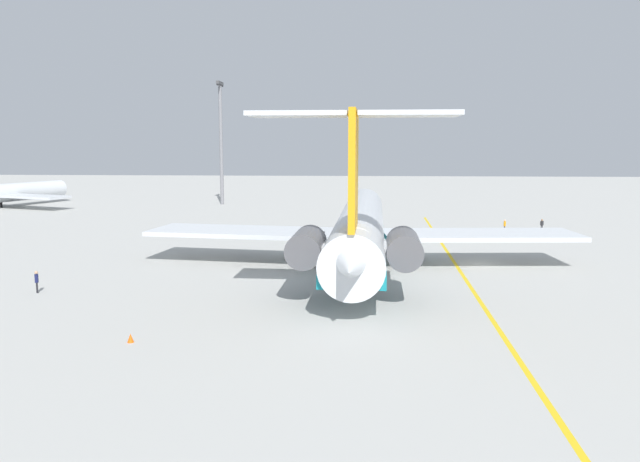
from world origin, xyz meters
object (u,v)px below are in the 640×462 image
(ground_crew_portside, at_px, (37,279))
(ground_crew_starboard, at_px, (542,224))
(ground_crew_near_nose, at_px, (505,224))
(safety_cone_nose, at_px, (483,231))
(main_jetliner, at_px, (360,228))
(light_mast, at_px, (221,138))
(airliner_mid_right, at_px, (4,193))
(safety_cone_wingtip, at_px, (131,338))

(ground_crew_portside, relative_size, ground_crew_starboard, 1.02)
(ground_crew_near_nose, height_order, safety_cone_nose, ground_crew_near_nose)
(main_jetliner, bearing_deg, ground_crew_starboard, -41.62)
(ground_crew_portside, distance_m, safety_cone_nose, 57.08)
(safety_cone_nose, bearing_deg, main_jetliner, 146.83)
(ground_crew_near_nose, distance_m, light_mast, 61.60)
(airliner_mid_right, distance_m, ground_crew_near_nose, 92.50)
(safety_cone_nose, bearing_deg, airliner_mid_right, 70.84)
(ground_crew_portside, bearing_deg, light_mast, -133.90)
(safety_cone_wingtip, bearing_deg, ground_crew_near_nose, -33.56)
(main_jetliner, bearing_deg, airliner_mid_right, 52.54)
(safety_cone_nose, bearing_deg, light_mast, 49.61)
(main_jetliner, xyz_separation_m, safety_cone_wingtip, (-24.47, 13.74, -3.60))
(ground_crew_starboard, xyz_separation_m, safety_cone_nose, (-1.14, 8.20, -0.85))
(safety_cone_wingtip, xyz_separation_m, light_mast, (87.74, 14.03, 12.99))
(airliner_mid_right, xyz_separation_m, ground_crew_near_nose, (-29.02, -87.82, -1.62))
(main_jetliner, xyz_separation_m, light_mast, (63.27, 27.77, 9.39))
(ground_crew_portside, bearing_deg, airliner_mid_right, -103.25)
(airliner_mid_right, xyz_separation_m, safety_cone_wingtip, (-79.40, -54.39, -2.46))
(safety_cone_wingtip, bearing_deg, airliner_mid_right, 34.41)
(light_mast, bearing_deg, main_jetliner, -156.30)
(ground_crew_portside, distance_m, ground_crew_starboard, 64.11)
(ground_crew_near_nose, relative_size, ground_crew_starboard, 0.99)
(ground_crew_near_nose, xyz_separation_m, ground_crew_portside, (-38.43, 45.62, 0.03))
(ground_crew_near_nose, bearing_deg, safety_cone_nose, -145.95)
(ground_crew_near_nose, height_order, light_mast, light_mast)
(airliner_mid_right, relative_size, ground_crew_starboard, 17.12)
(airliner_mid_right, bearing_deg, safety_cone_nose, -89.47)
(airliner_mid_right, bearing_deg, ground_crew_near_nose, -88.60)
(ground_crew_starboard, height_order, safety_cone_nose, ground_crew_starboard)
(main_jetliner, xyz_separation_m, ground_crew_near_nose, (25.91, -19.69, -2.76))
(main_jetliner, relative_size, ground_crew_portside, 26.90)
(airliner_mid_right, height_order, ground_crew_near_nose, airliner_mid_right)
(main_jetliner, distance_m, ground_crew_starboard, 36.52)
(airliner_mid_right, distance_m, light_mast, 42.54)
(airliner_mid_right, height_order, ground_crew_portside, airliner_mid_right)
(main_jetliner, relative_size, safety_cone_wingtip, 88.68)
(airliner_mid_right, height_order, safety_cone_nose, airliner_mid_right)
(ground_crew_starboard, bearing_deg, airliner_mid_right, 72.41)
(main_jetliner, height_order, ground_crew_starboard, main_jetliner)
(airliner_mid_right, height_order, light_mast, light_mast)
(light_mast, bearing_deg, ground_crew_starboard, -124.86)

